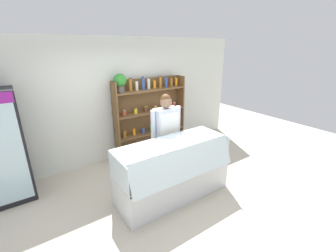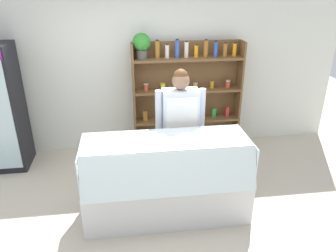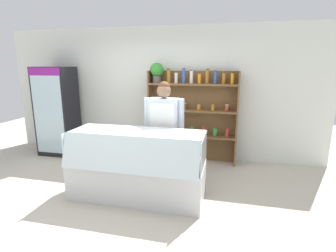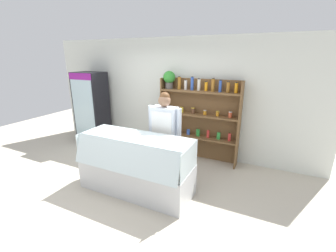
# 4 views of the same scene
# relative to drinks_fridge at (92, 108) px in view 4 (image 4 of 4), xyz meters

# --- Properties ---
(ground_plane) EXTENTS (12.00, 12.00, 0.00)m
(ground_plane) POSITION_rel_drinks_fridge_xyz_m (2.14, -1.52, -0.95)
(ground_plane) COLOR beige
(back_wall) EXTENTS (6.80, 0.10, 2.70)m
(back_wall) POSITION_rel_drinks_fridge_xyz_m (2.14, 0.47, 0.40)
(back_wall) COLOR silver
(back_wall) RESTS_ON ground
(drinks_fridge) EXTENTS (0.76, 0.60, 1.90)m
(drinks_fridge) POSITION_rel_drinks_fridge_xyz_m (0.00, 0.00, 0.00)
(drinks_fridge) COLOR black
(drinks_fridge) RESTS_ON ground
(shelving_unit) EXTENTS (1.76, 0.29, 1.97)m
(shelving_unit) POSITION_rel_drinks_fridge_xyz_m (2.84, 0.22, 0.16)
(shelving_unit) COLOR brown
(shelving_unit) RESTS_ON ground
(deli_display_case) EXTENTS (1.96, 0.81, 1.01)m
(deli_display_case) POSITION_rel_drinks_fridge_xyz_m (2.36, -1.49, -0.63)
(deli_display_case) COLOR silver
(deli_display_case) RESTS_ON ground
(shop_clerk) EXTENTS (0.66, 0.25, 1.68)m
(shop_clerk) POSITION_rel_drinks_fridge_xyz_m (2.63, -0.91, 0.06)
(shop_clerk) COLOR #2D2D38
(shop_clerk) RESTS_ON ground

